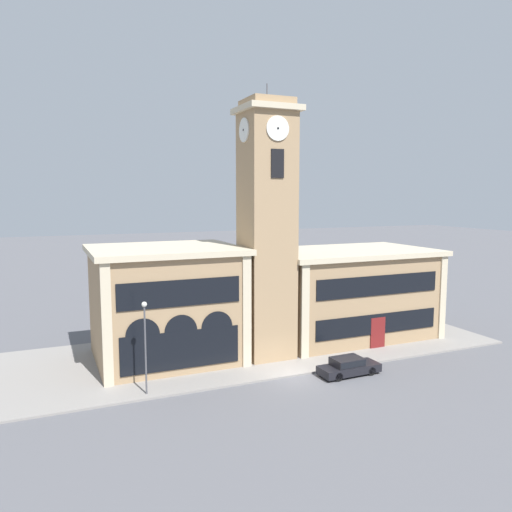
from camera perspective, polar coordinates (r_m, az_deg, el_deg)
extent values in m
plane|color=#56565B|center=(38.57, 4.45, -13.60)|extent=(300.00, 300.00, 0.00)
cube|color=gray|center=(44.79, 0.01, -10.54)|extent=(43.12, 14.63, 0.15)
cube|color=#9E7F5B|center=(40.88, 1.23, 2.04)|extent=(3.86, 3.86, 20.06)
cube|color=beige|center=(41.30, 1.27, 16.36)|extent=(4.56, 4.56, 0.45)
cube|color=#9E7F5B|center=(41.39, 1.27, 17.08)|extent=(3.55, 3.55, 0.60)
cylinder|color=#4C4C51|center=(41.55, 1.27, 18.30)|extent=(0.10, 0.10, 1.20)
cylinder|color=silver|center=(39.28, 2.50, 14.38)|extent=(1.89, 0.10, 1.89)
cylinder|color=black|center=(39.21, 2.55, 14.40)|extent=(0.15, 0.04, 0.15)
cylinder|color=silver|center=(40.28, -1.38, 14.20)|extent=(0.10, 1.89, 1.89)
cylinder|color=black|center=(40.25, -1.48, 14.21)|extent=(0.04, 0.15, 0.15)
cube|color=black|center=(39.03, 2.47, 10.53)|extent=(1.08, 0.10, 2.20)
cube|color=#9E7F5B|center=(41.84, -10.26, -5.67)|extent=(11.20, 9.44, 8.93)
cube|color=beige|center=(41.09, -10.40, 0.73)|extent=(11.90, 10.14, 0.45)
cube|color=beige|center=(36.40, -16.67, -7.76)|extent=(0.70, 0.16, 8.93)
cube|color=beige|center=(38.94, -1.04, -6.51)|extent=(0.70, 0.16, 8.93)
cube|color=black|center=(36.92, -8.64, -4.21)|extent=(9.19, 0.10, 1.97)
cube|color=black|center=(37.97, -8.52, -10.57)|extent=(8.96, 0.10, 2.86)
cylinder|color=black|center=(36.98, -12.81, -8.84)|extent=(2.46, 0.06, 2.46)
cylinder|color=black|center=(37.56, -8.56, -8.50)|extent=(2.46, 0.06, 2.46)
cylinder|color=black|center=(38.33, -4.47, -8.12)|extent=(2.46, 0.06, 2.46)
cube|color=#9E7F5B|center=(48.96, 10.45, -4.43)|extent=(15.33, 9.44, 7.96)
cube|color=beige|center=(48.32, 10.56, 0.47)|extent=(16.03, 10.14, 0.45)
cube|color=beige|center=(41.23, 5.65, -6.48)|extent=(0.70, 0.16, 7.96)
cube|color=beige|center=(49.85, 20.57, -4.55)|extent=(0.70, 0.16, 7.96)
cube|color=black|center=(44.84, 13.88, -3.28)|extent=(12.57, 0.10, 1.75)
cube|color=maroon|center=(45.77, 13.73, -8.58)|extent=(1.50, 0.12, 2.87)
cube|color=black|center=(45.56, 13.76, -7.54)|extent=(12.57, 0.10, 1.78)
cube|color=black|center=(39.32, 10.59, -12.54)|extent=(4.83, 1.91, 0.61)
cube|color=black|center=(39.03, 10.37, -11.77)|extent=(2.34, 1.67, 0.58)
cube|color=black|center=(39.03, 10.37, -11.77)|extent=(2.24, 1.70, 0.44)
cylinder|color=black|center=(40.80, 11.67, -12.07)|extent=(0.66, 0.24, 0.65)
cylinder|color=black|center=(39.63, 13.05, -12.69)|extent=(0.66, 0.24, 0.65)
cylinder|color=black|center=(39.20, 8.09, -12.80)|extent=(0.66, 0.24, 0.65)
cylinder|color=black|center=(37.97, 9.41, -13.49)|extent=(0.66, 0.24, 0.65)
cylinder|color=#4C4C51|center=(34.83, -12.52, -10.54)|extent=(0.12, 0.12, 6.01)
sphere|color=silver|center=(34.02, -12.66, -5.42)|extent=(0.36, 0.36, 0.36)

